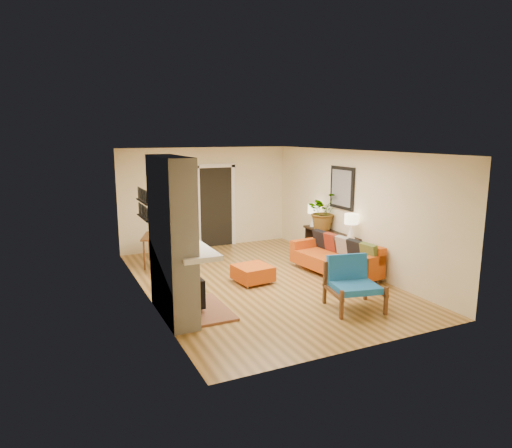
{
  "coord_description": "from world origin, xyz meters",
  "views": [
    {
      "loc": [
        -3.83,
        -7.95,
        2.92
      ],
      "look_at": [
        0.0,
        0.2,
        1.15
      ],
      "focal_mm": 32.0,
      "sensor_mm": 36.0,
      "label": 1
    }
  ],
  "objects_px": {
    "sofa": "(338,257)",
    "blue_chair": "(352,280)",
    "houseplant": "(323,211)",
    "console_table": "(330,238)",
    "lamp_far": "(314,213)",
    "lamp_near": "(351,223)",
    "ottoman": "(253,273)",
    "dining_table": "(161,241)"
  },
  "relations": [
    {
      "from": "sofa",
      "to": "ottoman",
      "type": "relative_size",
      "value": 2.83
    },
    {
      "from": "dining_table",
      "to": "console_table",
      "type": "bearing_deg",
      "value": -22.77
    },
    {
      "from": "blue_chair",
      "to": "houseplant",
      "type": "distance_m",
      "value": 3.11
    },
    {
      "from": "ottoman",
      "to": "dining_table",
      "type": "relative_size",
      "value": 0.48
    },
    {
      "from": "sofa",
      "to": "houseplant",
      "type": "relative_size",
      "value": 2.39
    },
    {
      "from": "console_table",
      "to": "blue_chair",
      "type": "bearing_deg",
      "value": -116.64
    },
    {
      "from": "dining_table",
      "to": "lamp_far",
      "type": "relative_size",
      "value": 2.92
    },
    {
      "from": "sofa",
      "to": "houseplant",
      "type": "height_order",
      "value": "houseplant"
    },
    {
      "from": "sofa",
      "to": "console_table",
      "type": "bearing_deg",
      "value": 66.62
    },
    {
      "from": "console_table",
      "to": "houseplant",
      "type": "bearing_deg",
      "value": 91.92
    },
    {
      "from": "ottoman",
      "to": "blue_chair",
      "type": "xyz_separation_m",
      "value": [
        0.99,
        -1.91,
        0.28
      ]
    },
    {
      "from": "sofa",
      "to": "ottoman",
      "type": "height_order",
      "value": "sofa"
    },
    {
      "from": "sofa",
      "to": "lamp_far",
      "type": "distance_m",
      "value": 1.7
    },
    {
      "from": "ottoman",
      "to": "dining_table",
      "type": "height_order",
      "value": "dining_table"
    },
    {
      "from": "dining_table",
      "to": "lamp_near",
      "type": "bearing_deg",
      "value": -32.29
    },
    {
      "from": "blue_chair",
      "to": "lamp_far",
      "type": "height_order",
      "value": "lamp_far"
    },
    {
      "from": "sofa",
      "to": "console_table",
      "type": "xyz_separation_m",
      "value": [
        0.34,
        0.79,
        0.22
      ]
    },
    {
      "from": "blue_chair",
      "to": "houseplant",
      "type": "height_order",
      "value": "houseplant"
    },
    {
      "from": "dining_table",
      "to": "houseplant",
      "type": "bearing_deg",
      "value": -18.65
    },
    {
      "from": "sofa",
      "to": "console_table",
      "type": "relative_size",
      "value": 1.15
    },
    {
      "from": "lamp_near",
      "to": "console_table",
      "type": "bearing_deg",
      "value": 90.0
    },
    {
      "from": "lamp_far",
      "to": "ottoman",
      "type": "bearing_deg",
      "value": -150.02
    },
    {
      "from": "sofa",
      "to": "houseplant",
      "type": "bearing_deg",
      "value": 73.06
    },
    {
      "from": "lamp_far",
      "to": "dining_table",
      "type": "bearing_deg",
      "value": 167.72
    },
    {
      "from": "lamp_near",
      "to": "houseplant",
      "type": "height_order",
      "value": "houseplant"
    },
    {
      "from": "sofa",
      "to": "blue_chair",
      "type": "height_order",
      "value": "blue_chair"
    },
    {
      "from": "lamp_far",
      "to": "houseplant",
      "type": "bearing_deg",
      "value": -91.35
    },
    {
      "from": "console_table",
      "to": "lamp_near",
      "type": "xyz_separation_m",
      "value": [
        0.0,
        -0.76,
        0.49
      ]
    },
    {
      "from": "blue_chair",
      "to": "console_table",
      "type": "relative_size",
      "value": 0.53
    },
    {
      "from": "sofa",
      "to": "ottoman",
      "type": "bearing_deg",
      "value": 173.13
    },
    {
      "from": "houseplant",
      "to": "console_table",
      "type": "bearing_deg",
      "value": -88.08
    },
    {
      "from": "sofa",
      "to": "lamp_far",
      "type": "xyz_separation_m",
      "value": [
        0.34,
        1.51,
        0.71
      ]
    },
    {
      "from": "lamp_far",
      "to": "houseplant",
      "type": "relative_size",
      "value": 0.61
    },
    {
      "from": "console_table",
      "to": "lamp_far",
      "type": "relative_size",
      "value": 3.43
    },
    {
      "from": "ottoman",
      "to": "dining_table",
      "type": "distance_m",
      "value": 2.49
    },
    {
      "from": "dining_table",
      "to": "lamp_near",
      "type": "distance_m",
      "value": 4.26
    },
    {
      "from": "ottoman",
      "to": "console_table",
      "type": "xyz_separation_m",
      "value": [
        2.23,
        0.56,
        0.38
      ]
    },
    {
      "from": "ottoman",
      "to": "houseplant",
      "type": "xyz_separation_m",
      "value": [
        2.22,
        0.86,
        0.97
      ]
    },
    {
      "from": "houseplant",
      "to": "sofa",
      "type": "bearing_deg",
      "value": -106.94
    },
    {
      "from": "houseplant",
      "to": "lamp_far",
      "type": "bearing_deg",
      "value": 88.65
    },
    {
      "from": "sofa",
      "to": "console_table",
      "type": "height_order",
      "value": "sofa"
    },
    {
      "from": "console_table",
      "to": "dining_table",
      "type": "bearing_deg",
      "value": 157.23
    }
  ]
}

